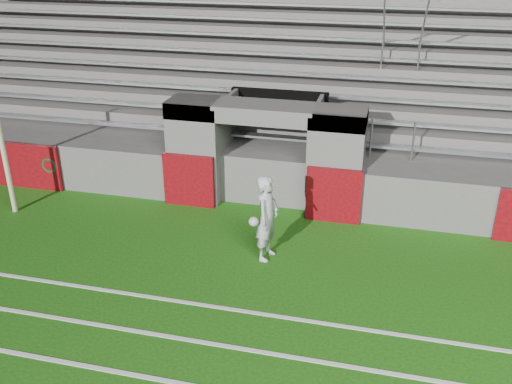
# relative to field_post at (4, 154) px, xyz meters

# --- Properties ---
(ground) EXTENTS (90.00, 90.00, 0.00)m
(ground) POSITION_rel_field_post_xyz_m (5.90, -1.58, -1.52)
(ground) COLOR #1A520D
(ground) RESTS_ON ground
(field_post) EXTENTS (0.12, 0.12, 3.05)m
(field_post) POSITION_rel_field_post_xyz_m (0.00, 0.00, 0.00)
(field_post) COLOR beige
(field_post) RESTS_ON ground
(stadium_structure) EXTENTS (26.00, 8.48, 5.42)m
(stadium_structure) POSITION_rel_field_post_xyz_m (5.90, 6.39, -0.03)
(stadium_structure) COLOR #555250
(stadium_structure) RESTS_ON ground
(goalkeeper_with_ball) EXTENTS (0.61, 0.75, 1.87)m
(goalkeeper_with_ball) POSITION_rel_field_post_xyz_m (6.54, -0.62, -0.59)
(goalkeeper_with_ball) COLOR silver
(goalkeeper_with_ball) RESTS_ON ground
(hose_coil) EXTENTS (0.52, 0.14, 0.55)m
(hose_coil) POSITION_rel_field_post_xyz_m (0.24, 1.35, -0.76)
(hose_coil) COLOR #0C3C10
(hose_coil) RESTS_ON ground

